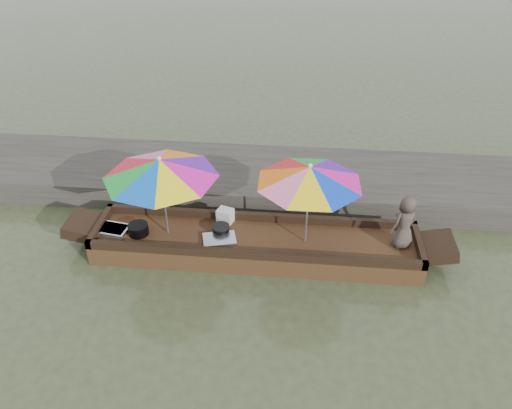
# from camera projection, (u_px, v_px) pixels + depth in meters

# --- Properties ---
(water) EXTENTS (80.00, 80.00, 0.00)m
(water) POSITION_uv_depth(u_px,v_px,m) (255.00, 253.00, 9.02)
(water) COLOR #373F29
(water) RESTS_ON ground
(dock) EXTENTS (22.00, 2.20, 0.50)m
(dock) POSITION_uv_depth(u_px,v_px,m) (266.00, 179.00, 10.69)
(dock) COLOR #2D2B26
(dock) RESTS_ON ground
(boat_hull) EXTENTS (5.75, 1.20, 0.35)m
(boat_hull) POSITION_uv_depth(u_px,v_px,m) (255.00, 246.00, 8.92)
(boat_hull) COLOR #3E2414
(boat_hull) RESTS_ON water
(cooking_pot) EXTENTS (0.36, 0.36, 0.19)m
(cooking_pot) POSITION_uv_depth(u_px,v_px,m) (138.00, 229.00, 8.88)
(cooking_pot) COLOR black
(cooking_pot) RESTS_ON boat_hull
(tray_crayfish) EXTENTS (0.62, 0.48, 0.09)m
(tray_crayfish) POSITION_uv_depth(u_px,v_px,m) (113.00, 230.00, 8.95)
(tray_crayfish) COLOR silver
(tray_crayfish) RESTS_ON boat_hull
(tray_scallop) EXTENTS (0.65, 0.53, 0.06)m
(tray_scallop) POSITION_uv_depth(u_px,v_px,m) (219.00, 239.00, 8.74)
(tray_scallop) COLOR silver
(tray_scallop) RESTS_ON boat_hull
(charcoal_grill) EXTENTS (0.30, 0.30, 0.14)m
(charcoal_grill) POSITION_uv_depth(u_px,v_px,m) (221.00, 230.00, 8.90)
(charcoal_grill) COLOR black
(charcoal_grill) RESTS_ON boat_hull
(supply_bag) EXTENTS (0.33, 0.30, 0.26)m
(supply_bag) POSITION_uv_depth(u_px,v_px,m) (225.00, 216.00, 9.17)
(supply_bag) COLOR silver
(supply_bag) RESTS_ON boat_hull
(vendor) EXTENTS (0.58, 0.52, 0.99)m
(vendor) POSITION_uv_depth(u_px,v_px,m) (405.00, 222.00, 8.37)
(vendor) COLOR #443730
(vendor) RESTS_ON boat_hull
(umbrella_bow) EXTENTS (2.22, 2.22, 1.55)m
(umbrella_bow) POSITION_uv_depth(u_px,v_px,m) (164.00, 197.00, 8.52)
(umbrella_bow) COLOR #5D14A5
(umbrella_bow) RESTS_ON boat_hull
(umbrella_stern) EXTENTS (2.30, 2.30, 1.55)m
(umbrella_stern) POSITION_uv_depth(u_px,v_px,m) (308.00, 204.00, 8.32)
(umbrella_stern) COLOR #E51497
(umbrella_stern) RESTS_ON boat_hull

